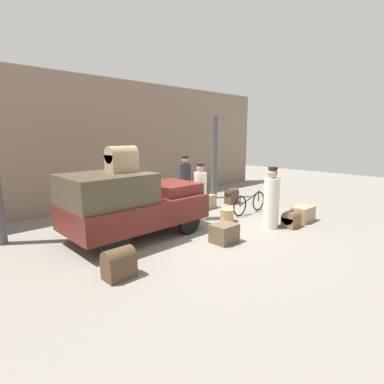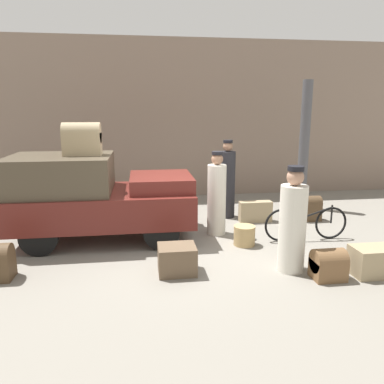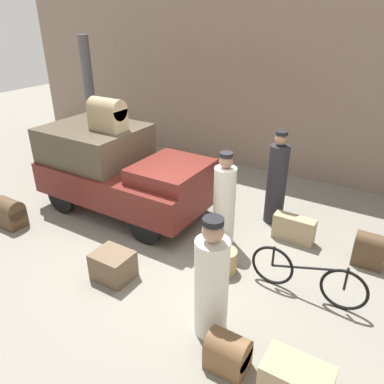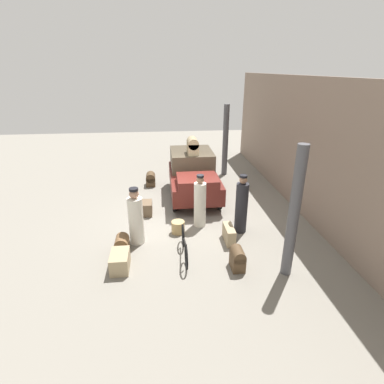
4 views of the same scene
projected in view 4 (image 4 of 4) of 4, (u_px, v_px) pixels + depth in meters
The scene contains 17 objects.
ground_plane at pixel (186, 215), 10.36m from camera, with size 30.00×30.00×0.00m, color gray.
station_building_facade at pixel (308, 149), 9.89m from camera, with size 16.00×0.15×4.50m.
canopy_pillar_left at pixel (225, 141), 13.78m from camera, with size 0.26×0.26×3.26m.
canopy_pillar_right at pixel (294, 214), 6.84m from camera, with size 0.26×0.26×3.26m.
truck at pixel (193, 174), 11.62m from camera, with size 3.48×1.78×1.68m.
bicycle at pixel (185, 245), 7.99m from camera, with size 1.70×0.04×0.70m.
wicker_basket at pixel (178, 227), 9.21m from camera, with size 0.41×0.41×0.38m.
porter_standing_middle at pixel (241, 206), 9.05m from camera, with size 0.37×0.37×1.85m.
porter_carrying_trunk at pixel (200, 203), 9.42m from camera, with size 0.38×0.38×1.72m.
porter_lifting_near_truck at pixel (136, 219), 8.48m from camera, with size 0.43×0.43×1.70m.
suitcase_tan_flat at pixel (145, 208), 10.38m from camera, with size 0.59×0.50×0.45m.
trunk_umber_medium at pixel (151, 179), 12.92m from camera, with size 0.54×0.39×0.57m.
trunk_large_brown at pixel (229, 234), 8.72m from camera, with size 0.74×0.25×0.48m.
suitcase_black_upright at pixel (122, 244), 8.24m from camera, with size 0.48×0.37×0.48m.
trunk_barrel_dark at pixel (238, 258), 7.51m from camera, with size 0.48×0.32×0.58m.
trunk_wicker_pale at pixel (120, 261), 7.52m from camera, with size 0.73×0.45×0.45m.
trunk_on_truck_roof at pixel (193, 146), 11.36m from camera, with size 0.70×0.40×0.62m.
Camera 4 is at (9.23, -0.75, 4.71)m, focal length 28.00 mm.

